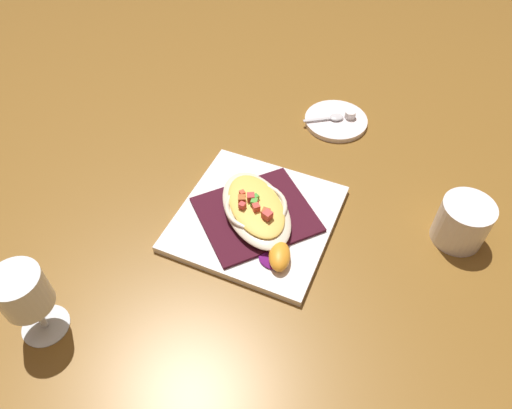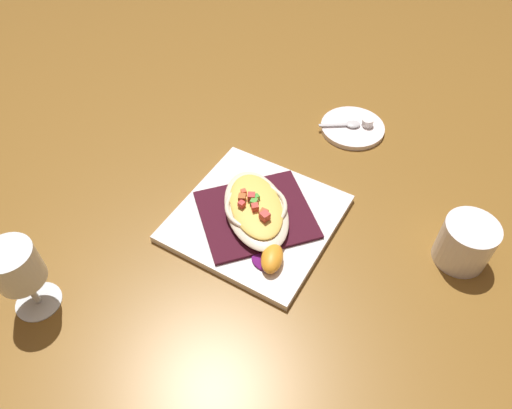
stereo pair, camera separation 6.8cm
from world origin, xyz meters
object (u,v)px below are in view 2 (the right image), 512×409
(stemmed_glass, at_px, (17,269))
(creamer_cup_0, at_px, (368,122))
(square_plate, at_px, (256,218))
(coffee_mug, at_px, (465,244))
(orange_garnish, at_px, (271,258))
(creamer_saucer, at_px, (352,128))
(spoon, at_px, (350,124))
(gratin_dish, at_px, (256,208))

(stemmed_glass, xyz_separation_m, creamer_cup_0, (0.71, -0.12, -0.07))
(square_plate, distance_m, coffee_mug, 0.35)
(orange_garnish, bearing_deg, creamer_saucer, 16.71)
(creamer_saucer, xyz_separation_m, spoon, (-0.00, 0.00, 0.01))
(square_plate, distance_m, creamer_cup_0, 0.35)
(orange_garnish, height_order, spoon, orange_garnish)
(square_plate, bearing_deg, stemmed_glass, 159.91)
(creamer_cup_0, bearing_deg, square_plate, -178.94)
(gratin_dish, relative_size, creamer_cup_0, 9.01)
(orange_garnish, xyz_separation_m, coffee_mug, (0.24, -0.21, 0.01))
(gratin_dish, bearing_deg, creamer_saucer, 4.78)
(square_plate, distance_m, spoon, 0.32)
(gratin_dish, height_order, spoon, gratin_dish)
(coffee_mug, relative_size, creamer_cup_0, 4.91)
(stemmed_glass, relative_size, creamer_cup_0, 5.59)
(spoon, bearing_deg, orange_garnish, -162.53)
(square_plate, bearing_deg, creamer_saucer, 4.77)
(coffee_mug, xyz_separation_m, creamer_saucer, (0.14, 0.33, -0.03))
(creamer_saucer, relative_size, creamer_cup_0, 5.65)
(coffee_mug, bearing_deg, orange_garnish, 137.91)
(gratin_dish, relative_size, coffee_mug, 1.84)
(gratin_dish, bearing_deg, orange_garnish, -122.34)
(gratin_dish, height_order, stemmed_glass, stemmed_glass)
(coffee_mug, height_order, spoon, coffee_mug)
(coffee_mug, relative_size, stemmed_glass, 0.88)
(square_plate, relative_size, spoon, 3.51)
(creamer_saucer, distance_m, creamer_cup_0, 0.03)
(spoon, bearing_deg, stemmed_glass, 171.68)
(gratin_dish, distance_m, creamer_saucer, 0.33)
(coffee_mug, height_order, stemmed_glass, stemmed_glass)
(gratin_dish, height_order, orange_garnish, gratin_dish)
(gratin_dish, bearing_deg, creamer_cup_0, 1.07)
(creamer_saucer, height_order, creamer_cup_0, creamer_cup_0)
(creamer_cup_0, bearing_deg, spoon, 137.10)
(coffee_mug, bearing_deg, creamer_cup_0, 61.54)
(orange_garnish, bearing_deg, square_plate, 57.60)
(square_plate, xyz_separation_m, creamer_saucer, (0.33, 0.03, -0.00))
(square_plate, distance_m, gratin_dish, 0.03)
(orange_garnish, bearing_deg, creamer_cup_0, 13.07)
(creamer_cup_0, bearing_deg, stemmed_glass, 170.02)
(spoon, height_order, creamer_cup_0, creamer_cup_0)
(creamer_saucer, relative_size, spoon, 1.79)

